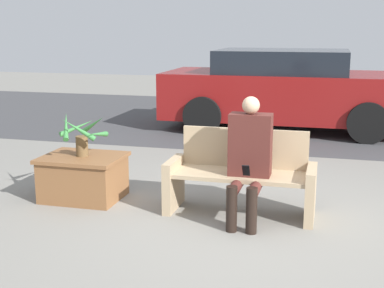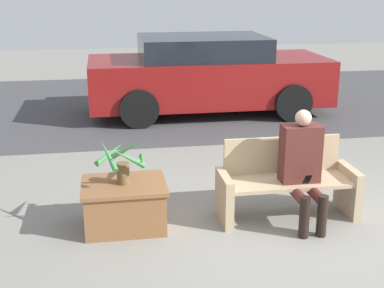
% 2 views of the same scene
% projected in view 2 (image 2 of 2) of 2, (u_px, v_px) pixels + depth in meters
% --- Properties ---
extents(ground_plane, '(30.00, 30.00, 0.00)m').
position_uv_depth(ground_plane, '(302.00, 227.00, 5.60)').
color(ground_plane, gray).
extents(road_surface, '(20.00, 6.00, 0.01)m').
position_uv_depth(road_surface, '(201.00, 101.00, 11.18)').
color(road_surface, '#424244').
rests_on(road_surface, ground_plane).
extents(bench, '(1.49, 0.54, 0.84)m').
position_uv_depth(bench, '(286.00, 182.00, 5.79)').
color(bench, tan).
rests_on(bench, ground_plane).
extents(person_seated, '(0.41, 0.61, 1.21)m').
position_uv_depth(person_seated, '(303.00, 164.00, 5.55)').
color(person_seated, '#51231E').
rests_on(person_seated, ground_plane).
extents(planter_box, '(0.86, 0.69, 0.49)m').
position_uv_depth(planter_box, '(125.00, 203.00, 5.54)').
color(planter_box, brown).
rests_on(planter_box, ground_plane).
extents(potted_plant, '(0.54, 0.53, 0.48)m').
position_uv_depth(potted_plant, '(123.00, 161.00, 5.41)').
color(potted_plant, brown).
rests_on(potted_plant, planter_box).
extents(parked_car, '(4.45, 1.98, 1.46)m').
position_uv_depth(parked_car, '(207.00, 75.00, 10.09)').
color(parked_car, maroon).
rests_on(parked_car, ground_plane).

